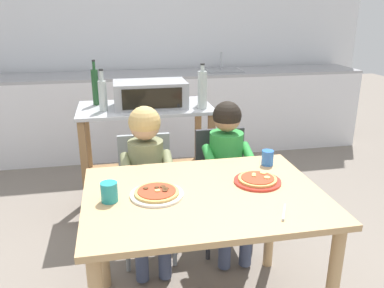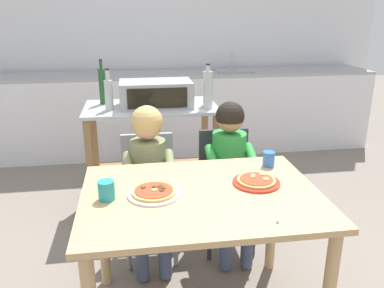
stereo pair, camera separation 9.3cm
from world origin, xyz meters
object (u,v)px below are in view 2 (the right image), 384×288
at_px(bottle_clear_vinegar, 208,89).
at_px(dining_chair_left, 149,187).
at_px(toaster_oven, 156,94).
at_px(bottle_brown_beer, 109,94).
at_px(drinking_cup_blue, 269,159).
at_px(drinking_cup_teal, 106,190).
at_px(pizza_plate_red_rimmed, 256,181).
at_px(bottle_slim_sauce, 102,86).
at_px(serving_spoon, 280,214).
at_px(child_in_olive_shirt, 149,167).
at_px(child_in_green_shirt, 231,163).
at_px(bottle_dark_olive_oil, 208,90).
at_px(kitchen_island_cart, 152,141).
at_px(pizza_plate_white, 154,193).
at_px(dining_table, 201,213).
at_px(dining_chair_right, 226,180).

relative_size(bottle_clear_vinegar, dining_chair_left, 0.42).
xyz_separation_m(toaster_oven, dining_chair_left, (-0.10, -0.61, -0.50)).
height_order(toaster_oven, bottle_brown_beer, bottle_brown_beer).
distance_m(drinking_cup_blue, drinking_cup_teal, 0.93).
bearing_deg(pizza_plate_red_rimmed, drinking_cup_teal, -175.49).
height_order(bottle_slim_sauce, drinking_cup_blue, bottle_slim_sauce).
bearing_deg(pizza_plate_red_rimmed, bottle_brown_beer, 123.92).
distance_m(drinking_cup_blue, serving_spoon, 0.57).
distance_m(child_in_olive_shirt, child_in_green_shirt, 0.53).
bearing_deg(dining_chair_left, serving_spoon, -61.02).
relative_size(toaster_oven, child_in_green_shirt, 0.53).
xyz_separation_m(bottle_slim_sauce, dining_chair_left, (0.31, -0.76, -0.55)).
bearing_deg(child_in_green_shirt, bottle_dark_olive_oil, 91.73).
bearing_deg(bottle_dark_olive_oil, drinking_cup_blue, -80.82).
relative_size(kitchen_island_cart, child_in_olive_shirt, 1.00).
height_order(bottle_slim_sauce, pizza_plate_red_rimmed, bottle_slim_sauce).
distance_m(pizza_plate_white, drinking_cup_blue, 0.72).
relative_size(bottle_brown_beer, pizza_plate_red_rimmed, 1.28).
bearing_deg(child_in_green_shirt, bottle_slim_sauce, 134.37).
distance_m(bottle_slim_sauce, serving_spoon, 1.93).
bearing_deg(serving_spoon, child_in_olive_shirt, 122.32).
bearing_deg(dining_table, pizza_plate_white, 176.82).
relative_size(bottle_dark_olive_oil, dining_table, 0.27).
height_order(bottle_clear_vinegar, child_in_olive_shirt, bottle_clear_vinegar).
relative_size(bottle_clear_vinegar, dining_chair_right, 0.42).
bearing_deg(bottle_slim_sauce, bottle_clear_vinegar, -19.97).
bearing_deg(kitchen_island_cart, drinking_cup_blue, -59.56).
xyz_separation_m(dining_table, pizza_plate_red_rimmed, (0.30, 0.06, 0.12)).
height_order(bottle_clear_vinegar, bottle_slim_sauce, bottle_slim_sauce).
xyz_separation_m(dining_chair_right, pizza_plate_white, (-0.53, -0.70, 0.28)).
xyz_separation_m(bottle_slim_sauce, serving_spoon, (0.84, -1.71, -0.27)).
xyz_separation_m(dining_table, pizza_plate_white, (-0.23, 0.01, 0.12)).
bearing_deg(bottle_dark_olive_oil, drinking_cup_teal, -119.84).
bearing_deg(dining_table, child_in_olive_shirt, 112.14).
distance_m(kitchen_island_cart, pizza_plate_white, 1.32).
height_order(kitchen_island_cart, bottle_brown_beer, bottle_brown_beer).
distance_m(dining_table, drinking_cup_blue, 0.54).
height_order(pizza_plate_white, drinking_cup_blue, drinking_cup_blue).
height_order(bottle_slim_sauce, serving_spoon, bottle_slim_sauce).
relative_size(bottle_dark_olive_oil, child_in_olive_shirt, 0.30).
relative_size(child_in_olive_shirt, pizza_plate_white, 4.00).
bearing_deg(kitchen_island_cart, dining_chair_left, -95.48).
xyz_separation_m(kitchen_island_cart, serving_spoon, (0.47, -1.58, 0.17)).
bearing_deg(drinking_cup_blue, bottle_dark_olive_oil, 99.18).
relative_size(kitchen_island_cart, drinking_cup_blue, 11.94).
relative_size(kitchen_island_cart, dining_table, 0.89).
bearing_deg(dining_chair_right, bottle_dark_olive_oil, 92.10).
xyz_separation_m(bottle_brown_beer, dining_chair_left, (0.25, -0.54, -0.52)).
xyz_separation_m(kitchen_island_cart, child_in_olive_shirt, (-0.06, -0.75, 0.09)).
bearing_deg(drinking_cup_teal, bottle_slim_sauce, 93.49).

